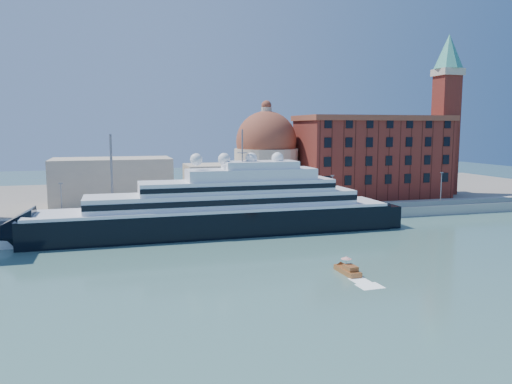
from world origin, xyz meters
name	(u,v)px	position (x,y,z in m)	size (l,w,h in m)	color
ground	(242,263)	(0.00, 0.00, 0.00)	(400.00, 400.00, 0.00)	#3C6860
quay	(205,219)	(0.00, 34.00, 1.25)	(180.00, 10.00, 2.50)	gray
land	(181,196)	(0.00, 75.00, 1.00)	(260.00, 72.00, 2.00)	slate
quay_fence	(208,214)	(0.00, 29.50, 3.10)	(180.00, 0.10, 1.20)	slate
superyacht	(205,214)	(-2.01, 23.00, 4.33)	(84.03, 11.65, 25.11)	black
service_barge	(26,241)	(-35.72, 22.54, 0.88)	(13.68, 4.95, 3.05)	white
water_taxi	(348,270)	(13.75, -10.39, 0.63)	(2.04, 5.62, 2.64)	brown
warehouse	(372,156)	(52.00, 52.00, 13.79)	(43.00, 19.00, 23.25)	maroon
campanile	(446,104)	(76.00, 52.00, 28.76)	(8.40, 8.40, 47.00)	maroon
church	(212,168)	(6.39, 57.72, 10.91)	(66.00, 18.00, 25.50)	beige
lamp_posts	(148,184)	(-12.67, 32.27, 9.84)	(120.80, 2.40, 18.00)	slate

